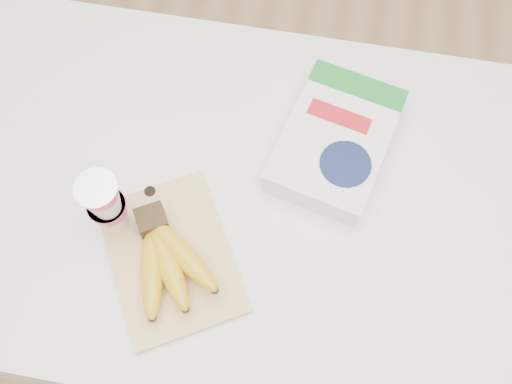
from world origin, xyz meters
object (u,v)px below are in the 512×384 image
at_px(table, 223,256).
at_px(cutting_board, 171,257).
at_px(yogurt_stack, 106,204).
at_px(cereal_box, 336,140).
at_px(bananas, 167,259).

distance_m(table, cutting_board, 0.44).
distance_m(table, yogurt_stack, 0.53).
bearing_deg(yogurt_stack, cutting_board, -21.95).
distance_m(table, cereal_box, 0.50).
xyz_separation_m(table, bananas, (-0.04, -0.15, 0.45)).
bearing_deg(yogurt_stack, cereal_box, 31.94).
height_order(table, bananas, bananas).
xyz_separation_m(cutting_board, cereal_box, (0.24, 0.26, 0.02)).
bearing_deg(cereal_box, table, -136.58).
distance_m(bananas, yogurt_stack, 0.13).
relative_size(bananas, cereal_box, 0.67).
distance_m(cutting_board, cereal_box, 0.35).
bearing_deg(table, yogurt_stack, -145.53).
relative_size(bananas, yogurt_stack, 1.29).
relative_size(cutting_board, cereal_box, 0.90).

